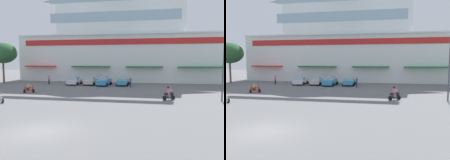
# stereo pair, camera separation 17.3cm
# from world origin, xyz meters

# --- Properties ---
(ground_plane) EXTENTS (128.00, 128.00, 0.00)m
(ground_plane) POSITION_xyz_m (0.00, 13.00, 0.00)
(ground_plane) COLOR slate
(colonial_building) EXTENTS (42.63, 16.11, 21.30)m
(colonial_building) POSITION_xyz_m (0.00, 35.89, 9.15)
(colonial_building) COLOR white
(colonial_building) RESTS_ON ground
(plaza_tree_0) EXTENTS (5.14, 5.42, 7.82)m
(plaza_tree_0) POSITION_xyz_m (-21.40, 24.87, 5.82)
(plaza_tree_0) COLOR brown
(plaza_tree_0) RESTS_ON ground
(parked_car_0) EXTENTS (2.60, 4.17, 1.44)m
(parked_car_0) POSITION_xyz_m (-7.03, 24.87, 0.73)
(parked_car_0) COLOR silver
(parked_car_0) RESTS_ON ground
(parked_car_1) EXTENTS (2.36, 3.91, 1.42)m
(parked_car_1) POSITION_xyz_m (-3.98, 25.16, 0.73)
(parked_car_1) COLOR beige
(parked_car_1) RESTS_ON ground
(parked_car_2) EXTENTS (2.48, 4.44, 1.58)m
(parked_car_2) POSITION_xyz_m (-1.37, 24.53, 0.79)
(parked_car_2) COLOR #3591C7
(parked_car_2) RESTS_ON ground
(parked_car_3) EXTENTS (2.35, 4.02, 1.44)m
(parked_car_3) POSITION_xyz_m (1.91, 25.33, 0.74)
(parked_car_3) COLOR #3B95BF
(parked_car_3) RESTS_ON ground
(scooter_rider_0) EXTENTS (1.43, 0.83, 1.44)m
(scooter_rider_0) POSITION_xyz_m (-9.66, 14.40, 0.59)
(scooter_rider_0) COLOR black
(scooter_rider_0) RESTS_ON ground
(scooter_rider_2) EXTENTS (1.40, 1.23, 1.56)m
(scooter_rider_2) POSITION_xyz_m (8.80, 12.43, 0.64)
(scooter_rider_2) COLOR black
(scooter_rider_2) RESTS_ON ground
(pedestrian_0) EXTENTS (0.40, 0.40, 1.74)m
(pedestrian_0) POSITION_xyz_m (3.53, 22.49, 1.01)
(pedestrian_0) COLOR #2F2946
(pedestrian_0) RESTS_ON ground
(pedestrian_1) EXTENTS (0.42, 0.42, 1.70)m
(pedestrian_1) POSITION_xyz_m (-11.84, 24.63, 0.96)
(pedestrian_1) COLOR #1A1D4D
(pedestrian_1) RESTS_ON ground
(streetlamp_near) EXTENTS (0.40, 0.40, 7.32)m
(streetlamp_near) POSITION_xyz_m (14.50, 12.81, 4.23)
(streetlamp_near) COLOR #474C51
(streetlamp_near) RESTS_ON ground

